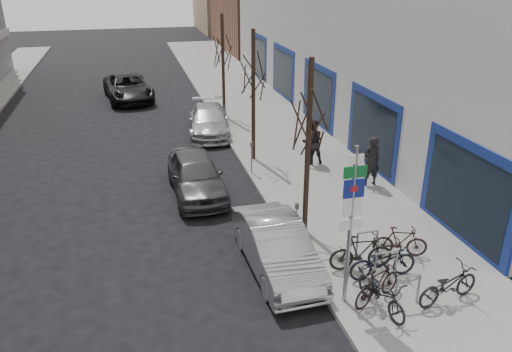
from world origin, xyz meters
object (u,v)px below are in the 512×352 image
meter_back (225,116)px  bike_mid_inner (361,252)px  tree_mid (253,65)px  tree_far (222,42)px  highway_sign_pole (351,218)px  bike_mid_curb (383,259)px  pedestrian_far (312,142)px  parked_car_back (209,121)px  meter_mid (252,154)px  parked_car_front (277,247)px  bike_rack (386,262)px  bike_far_curb (449,282)px  meter_front (296,219)px  bike_near_left (382,291)px  bike_far_inner (400,241)px  parked_car_mid (196,175)px  lane_car (128,87)px  pedestrian_near (371,161)px  tree_near (310,108)px  bike_near_right (378,284)px

meter_back → bike_mid_inner: bearing=-84.6°
bike_mid_inner → tree_mid: bearing=11.8°
tree_far → highway_sign_pole: bearing=-90.7°
bike_mid_curb → pedestrian_far: size_ratio=1.00×
highway_sign_pole → parked_car_back: 14.36m
tree_far → parked_car_back: (-1.20, -2.30, -3.43)m
tree_mid → meter_mid: (-0.45, -1.50, -3.19)m
bike_mid_inner → parked_car_front: bearing=76.9°
bike_rack → bike_far_curb: bearing=-50.6°
tree_mid → parked_car_front: bearing=-99.6°
meter_front → pedestrian_far: 6.46m
bike_near_left → pedestrian_far: size_ratio=0.93×
bike_far_inner → parked_car_mid: (-4.94, 5.86, 0.14)m
parked_car_front → lane_car: 20.47m
bike_mid_curb → bike_mid_inner: bearing=38.8°
bike_far_inner → pedestrian_near: 4.97m
tree_mid → bike_rack: bearing=-82.7°
bike_mid_curb → tree_near: bearing=22.8°
bike_mid_inner → parked_car_mid: 7.16m
bike_near_right → bike_far_inner: 2.37m
tree_far → tree_mid: bearing=-90.0°
parked_car_front → tree_far: bearing=82.6°
bike_mid_curb → bike_mid_inner: bike_mid_curb is taller
tree_mid → meter_back: (-0.45, 4.00, -3.19)m
meter_front → lane_car: (-4.49, 19.10, -0.15)m
bike_mid_inner → pedestrian_far: bearing=-3.8°
tree_mid → bike_mid_inner: (0.77, -8.83, -3.42)m
pedestrian_far → parked_car_mid: bearing=15.4°
bike_rack → parked_car_back: bearing=100.0°
meter_mid → bike_near_left: (0.96, -9.02, -0.23)m
meter_mid → bike_near_right: bearing=-83.5°
meter_mid → pedestrian_near: 4.58m
meter_back → parked_car_back: bearing=165.1°
tree_far → meter_front: bearing=-91.9°
tree_near → pedestrian_near: 5.40m
bike_near_right → parked_car_back: size_ratio=0.35×
meter_back → bike_far_curb: meter_back is taller
tree_near → bike_far_inner: 4.54m
bike_far_inner → lane_car: size_ratio=0.28×
highway_sign_pole → pedestrian_far: (2.41, 8.89, -1.37)m
tree_mid → tree_far: (0.00, 6.50, 0.00)m
tree_far → pedestrian_near: 11.24m
tree_far → parked_car_front: (-1.36, -14.55, -3.40)m
bike_near_left → bike_far_inner: (1.63, 2.05, -0.06)m
tree_mid → bike_mid_inner: bearing=-85.0°
tree_mid → meter_back: tree_mid is taller
bike_rack → pedestrian_near: size_ratio=1.19×
bike_far_curb → parked_car_mid: parked_car_mid is taller
highway_sign_pole → bike_mid_inner: (0.97, 1.19, -1.77)m
tree_near → parked_car_mid: bearing=125.8°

